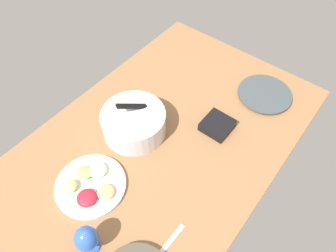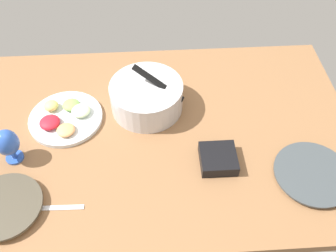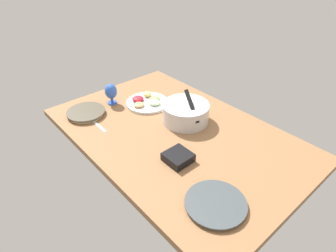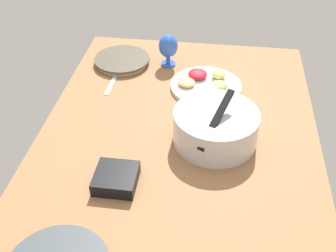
{
  "view_description": "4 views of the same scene",
  "coord_description": "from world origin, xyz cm",
  "px_view_note": "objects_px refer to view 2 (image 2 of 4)",
  "views": [
    {
      "loc": [
        -65.66,
        -55.01,
        122.24
      ],
      "look_at": [
        3.62,
        -0.18,
        5.86
      ],
      "focal_mm": 33.1,
      "sensor_mm": 36.0,
      "label": 1
    },
    {
      "loc": [
        -2.7,
        -94.78,
        114.84
      ],
      "look_at": [
        2.94,
        -2.77,
        5.86
      ],
      "focal_mm": 38.88,
      "sensor_mm": 36.0,
      "label": 2
    },
    {
      "loc": [
        106.01,
        -98.62,
        103.46
      ],
      "look_at": [
        -1.33,
        -4.8,
        5.86
      ],
      "focal_mm": 30.44,
      "sensor_mm": 36.0,
      "label": 3
    },
    {
      "loc": [
        113.14,
        12.38,
        100.44
      ],
      "look_at": [
        -3.79,
        -3.41,
        5.86
      ],
      "focal_mm": 44.85,
      "sensor_mm": 36.0,
      "label": 4
    }
  ],
  "objects_px": {
    "fruit_platter": "(65,117)",
    "hurricane_glass_blue": "(7,144)",
    "dinner_plate_left": "(5,207)",
    "dinner_plate_right": "(312,174)",
    "mixing_bowl": "(147,96)",
    "square_bowl_black": "(218,158)"
  },
  "relations": [
    {
      "from": "dinner_plate_left",
      "to": "square_bowl_black",
      "type": "bearing_deg",
      "value": 11.18
    },
    {
      "from": "dinner_plate_left",
      "to": "fruit_platter",
      "type": "height_order",
      "value": "fruit_platter"
    },
    {
      "from": "dinner_plate_left",
      "to": "dinner_plate_right",
      "type": "xyz_separation_m",
      "value": [
        1.1,
        0.07,
        -0.0
      ]
    },
    {
      "from": "mixing_bowl",
      "to": "square_bowl_black",
      "type": "bearing_deg",
      "value": -49.67
    },
    {
      "from": "fruit_platter",
      "to": "square_bowl_black",
      "type": "relative_size",
      "value": 2.24
    },
    {
      "from": "dinner_plate_right",
      "to": "mixing_bowl",
      "type": "relative_size",
      "value": 0.92
    },
    {
      "from": "dinner_plate_left",
      "to": "hurricane_glass_blue",
      "type": "xyz_separation_m",
      "value": [
        -0.02,
        0.22,
        0.08
      ]
    },
    {
      "from": "hurricane_glass_blue",
      "to": "fruit_platter",
      "type": "bearing_deg",
      "value": 47.37
    },
    {
      "from": "fruit_platter",
      "to": "dinner_plate_right",
      "type": "bearing_deg",
      "value": -19.51
    },
    {
      "from": "mixing_bowl",
      "to": "dinner_plate_right",
      "type": "bearing_deg",
      "value": -32.93
    },
    {
      "from": "dinner_plate_left",
      "to": "dinner_plate_right",
      "type": "relative_size",
      "value": 0.91
    },
    {
      "from": "dinner_plate_left",
      "to": "mixing_bowl",
      "type": "distance_m",
      "value": 0.68
    },
    {
      "from": "dinner_plate_right",
      "to": "square_bowl_black",
      "type": "distance_m",
      "value": 0.35
    },
    {
      "from": "square_bowl_black",
      "to": "hurricane_glass_blue",
      "type": "bearing_deg",
      "value": 175.11
    },
    {
      "from": "fruit_platter",
      "to": "hurricane_glass_blue",
      "type": "bearing_deg",
      "value": -132.63
    },
    {
      "from": "mixing_bowl",
      "to": "square_bowl_black",
      "type": "xyz_separation_m",
      "value": [
        0.26,
        -0.31,
        -0.04
      ]
    },
    {
      "from": "dinner_plate_left",
      "to": "hurricane_glass_blue",
      "type": "height_order",
      "value": "hurricane_glass_blue"
    },
    {
      "from": "square_bowl_black",
      "to": "dinner_plate_right",
      "type": "bearing_deg",
      "value": -13.53
    },
    {
      "from": "fruit_platter",
      "to": "square_bowl_black",
      "type": "height_order",
      "value": "fruit_platter"
    },
    {
      "from": "dinner_plate_right",
      "to": "mixing_bowl",
      "type": "distance_m",
      "value": 0.72
    },
    {
      "from": "dinner_plate_left",
      "to": "fruit_platter",
      "type": "distance_m",
      "value": 0.43
    },
    {
      "from": "hurricane_glass_blue",
      "to": "square_bowl_black",
      "type": "height_order",
      "value": "hurricane_glass_blue"
    }
  ]
}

